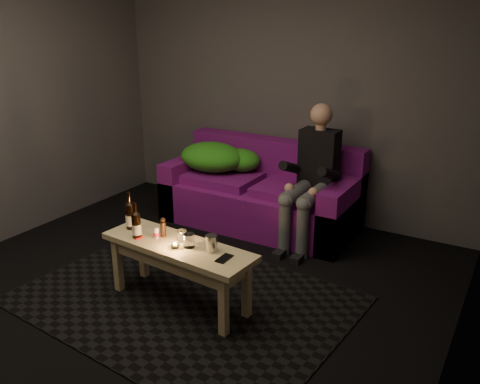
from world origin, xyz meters
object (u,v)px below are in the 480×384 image
Objects in this scene: person at (312,174)px; steel_cup at (211,243)px; beer_bottle_b at (136,225)px; sofa at (262,195)px; coffee_table at (178,255)px; beer_bottle_a at (130,215)px.

person is 11.09× the size of steel_cup.
person is at bearing 65.70° from beer_bottle_b.
person is at bearing -14.78° from sofa.
person is 4.73× the size of beer_bottle_b.
sofa reaches higher than coffee_table.
person is 1.52m from steel_cup.
beer_bottle_a is at bearing 174.92° from coffee_table.
sofa is 0.72m from person.
coffee_table is at bearing -5.08° from beer_bottle_a.
beer_bottle_b is at bearing -171.75° from steel_cup.
coffee_table is at bearing -174.22° from steel_cup.
person reaches higher than beer_bottle_b.
sofa reaches higher than steel_cup.
steel_cup is at bearing -73.80° from sofa.
sofa is 6.55× the size of beer_bottle_a.
sofa reaches higher than beer_bottle_a.
sofa is at bearing 106.20° from steel_cup.
sofa is at bearing 86.05° from beer_bottle_b.
sofa reaches higher than beer_bottle_b.
beer_bottle_a reaches higher than coffee_table.
person reaches higher than beer_bottle_a.
beer_bottle_a is 1.08× the size of beer_bottle_b.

